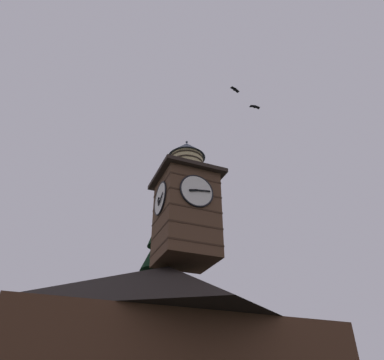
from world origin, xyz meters
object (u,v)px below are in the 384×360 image
(flying_bird_low, at_px, (255,107))
(building_main, at_px, (165,349))
(moon, at_px, (206,298))
(clock_tower, at_px, (186,204))
(flying_bird_high, at_px, (235,89))
(pine_tree_behind, at_px, (156,319))

(flying_bird_low, bearing_deg, building_main, -52.59)
(building_main, bearing_deg, moon, -118.03)
(flying_bird_low, bearing_deg, clock_tower, -52.51)
(flying_bird_high, bearing_deg, clock_tower, -45.44)
(clock_tower, height_order, pine_tree_behind, clock_tower)
(pine_tree_behind, bearing_deg, flying_bird_low, 105.18)
(pine_tree_behind, xyz_separation_m, flying_bird_high, (-2.16, 8.37, 13.47))
(moon, relative_size, flying_bird_low, 3.05)
(clock_tower, height_order, flying_bird_low, flying_bird_low)
(pine_tree_behind, bearing_deg, flying_bird_high, 104.47)
(flying_bird_high, xyz_separation_m, flying_bird_low, (-0.47, 1.33, -2.58))
(pine_tree_behind, bearing_deg, clock_tower, 86.85)
(pine_tree_behind, xyz_separation_m, flying_bird_low, (-2.63, 9.70, 10.89))
(flying_bird_low, bearing_deg, pine_tree_behind, -74.82)
(building_main, relative_size, flying_bird_low, 23.31)
(building_main, relative_size, pine_tree_behind, 1.07)
(clock_tower, height_order, flying_bird_high, flying_bird_high)
(clock_tower, distance_m, moon, 35.16)
(flying_bird_high, distance_m, flying_bird_low, 2.94)
(flying_bird_high, bearing_deg, flying_bird_low, 109.54)
(clock_tower, relative_size, moon, 4.12)
(building_main, xyz_separation_m, pine_tree_behind, (-0.98, -4.98, 2.28))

